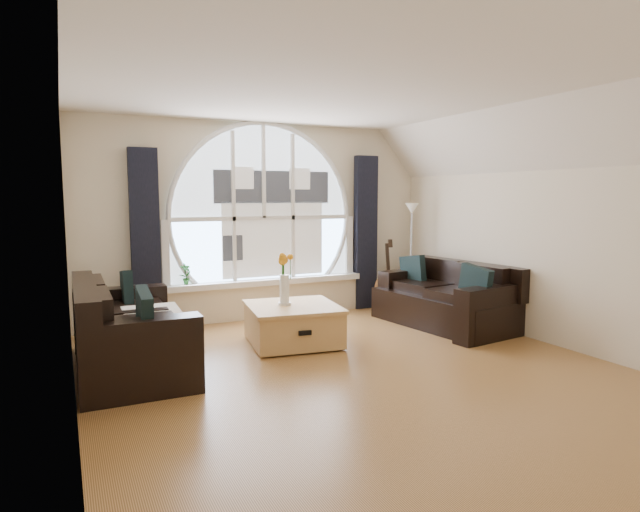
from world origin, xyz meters
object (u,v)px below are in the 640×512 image
at_px(sofa_right, 444,296).
at_px(vase_flowers, 284,271).
at_px(floor_lamp, 411,257).
at_px(potted_plant, 186,274).
at_px(guitar, 386,274).
at_px(sofa_left, 130,329).
at_px(coffee_chest, 293,323).

height_order(sofa_right, vase_flowers, vase_flowers).
bearing_deg(vase_flowers, floor_lamp, 20.59).
height_order(sofa_right, potted_plant, potted_plant).
bearing_deg(potted_plant, floor_lamp, -7.76).
bearing_deg(floor_lamp, vase_flowers, -159.41).
distance_m(sofa_right, guitar, 1.30).
bearing_deg(potted_plant, sofa_right, -25.42).
bearing_deg(sofa_right, vase_flowers, 169.79).
bearing_deg(sofa_left, guitar, 20.13).
bearing_deg(coffee_chest, sofa_right, 6.63).
xyz_separation_m(vase_flowers, floor_lamp, (2.40, 0.90, -0.04)).
bearing_deg(floor_lamp, sofa_left, -165.05).
xyz_separation_m(sofa_right, floor_lamp, (0.18, 1.01, 0.40)).
bearing_deg(guitar, potted_plant, -170.85).
xyz_separation_m(coffee_chest, potted_plant, (-0.93, 1.40, 0.45)).
xyz_separation_m(floor_lamp, potted_plant, (-3.25, 0.44, -0.11)).
distance_m(sofa_right, vase_flowers, 2.26).
relative_size(sofa_right, potted_plant, 6.58).
bearing_deg(vase_flowers, coffee_chest, -37.04).
bearing_deg(potted_plant, coffee_chest, -56.59).
xyz_separation_m(sofa_left, sofa_right, (3.93, 0.09, 0.00)).
bearing_deg(vase_flowers, sofa_right, -2.89).
relative_size(floor_lamp, potted_plant, 5.62).
distance_m(coffee_chest, potted_plant, 1.74).
distance_m(coffee_chest, floor_lamp, 2.57).
height_order(sofa_left, sofa_right, sofa_left).
distance_m(coffee_chest, guitar, 2.42).
relative_size(vase_flowers, potted_plant, 2.46).
height_order(coffee_chest, guitar, guitar).
xyz_separation_m(vase_flowers, potted_plant, (-0.85, 1.34, -0.15)).
bearing_deg(sofa_right, guitar, 86.17).
bearing_deg(coffee_chest, sofa_left, -167.57).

